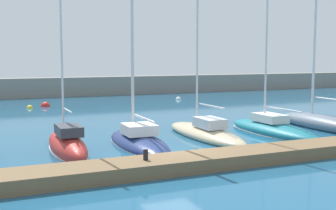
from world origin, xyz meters
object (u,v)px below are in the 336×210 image
object	(u,v)px
sailboat_teal_sixth	(272,129)
sailboat_slate_seventh	(321,121)
sailboat_red_third	(67,144)
sailboat_sand_fifth	(205,131)
mooring_buoy_yellow	(30,108)
mooring_buoy_red	(45,106)
sailboat_navy_fourth	(139,141)
mooring_buoy_white	(178,99)
dock_bollard	(146,155)

from	to	relation	value
sailboat_teal_sixth	sailboat_slate_seventh	distance (m)	4.19
sailboat_red_third	sailboat_teal_sixth	bearing A→B (deg)	-87.98
sailboat_sand_fifth	sailboat_teal_sixth	bearing A→B (deg)	-96.09
mooring_buoy_yellow	sailboat_sand_fifth	bearing A→B (deg)	-68.94
sailboat_red_third	sailboat_sand_fifth	world-z (taller)	sailboat_sand_fifth
sailboat_teal_sixth	mooring_buoy_red	size ratio (longest dim) A/B	15.05
sailboat_slate_seventh	mooring_buoy_yellow	distance (m)	25.85
sailboat_navy_fourth	sailboat_teal_sixth	distance (m)	8.88
sailboat_sand_fifth	sailboat_teal_sixth	distance (m)	4.49
sailboat_navy_fourth	mooring_buoy_white	distance (m)	25.86
sailboat_teal_sixth	sailboat_slate_seventh	xyz separation A→B (m)	(4.18, 0.23, 0.19)
mooring_buoy_red	mooring_buoy_yellow	size ratio (longest dim) A/B	1.54
sailboat_red_third	mooring_buoy_yellow	xyz separation A→B (m)	(0.63, 20.61, -0.39)
sailboat_red_third	mooring_buoy_red	xyz separation A→B (m)	(2.19, 21.49, -0.39)
sailboat_navy_fourth	mooring_buoy_white	xyz separation A→B (m)	(13.02, 22.35, -0.24)
sailboat_teal_sixth	mooring_buoy_red	world-z (taller)	sailboat_teal_sixth
sailboat_teal_sixth	dock_bollard	size ratio (longest dim) A/B	30.10
sailboat_sand_fifth	mooring_buoy_red	xyz separation A→B (m)	(-6.07, 20.70, -0.36)
sailboat_teal_sixth	dock_bollard	xyz separation A→B (m)	(-10.66, -5.77, 0.50)
sailboat_teal_sixth	mooring_buoy_red	xyz separation A→B (m)	(-10.53, 21.19, -0.30)
mooring_buoy_white	sailboat_red_third	bearing A→B (deg)	-126.82
mooring_buoy_red	mooring_buoy_white	distance (m)	14.71
sailboat_red_third	sailboat_sand_fifth	size ratio (longest dim) A/B	0.72
sailboat_red_third	sailboat_navy_fourth	xyz separation A→B (m)	(3.85, 0.18, -0.15)
sailboat_slate_seventh	dock_bollard	world-z (taller)	sailboat_slate_seventh
sailboat_red_third	sailboat_sand_fifth	xyz separation A→B (m)	(8.26, 0.79, -0.03)
sailboat_sand_fifth	sailboat_navy_fourth	bearing A→B (deg)	98.09
sailboat_red_third	dock_bollard	bearing A→B (deg)	-158.62
mooring_buoy_red	dock_bollard	bearing A→B (deg)	-90.26
sailboat_navy_fourth	mooring_buoy_red	size ratio (longest dim) A/B	15.34
sailboat_sand_fifth	mooring_buoy_yellow	world-z (taller)	sailboat_sand_fifth
sailboat_slate_seventh	dock_bollard	size ratio (longest dim) A/B	31.16
mooring_buoy_red	dock_bollard	distance (m)	26.97
sailboat_sand_fifth	mooring_buoy_red	bearing A→B (deg)	16.61
sailboat_sand_fifth	sailboat_teal_sixth	xyz separation A→B (m)	(4.46, -0.50, -0.07)
sailboat_navy_fourth	sailboat_slate_seventh	bearing A→B (deg)	-86.09
sailboat_teal_sixth	sailboat_sand_fifth	bearing A→B (deg)	82.85
sailboat_sand_fifth	mooring_buoy_red	distance (m)	21.57
sailboat_red_third	mooring_buoy_white	bearing A→B (deg)	-36.12
sailboat_navy_fourth	mooring_buoy_yellow	bearing A→B (deg)	11.35
dock_bollard	sailboat_sand_fifth	bearing A→B (deg)	45.31
sailboat_slate_seventh	mooring_buoy_red	distance (m)	25.61
mooring_buoy_white	mooring_buoy_yellow	distance (m)	16.35
sailboat_sand_fifth	sailboat_teal_sixth	size ratio (longest dim) A/B	1.24
mooring_buoy_red	sailboat_red_third	bearing A→B (deg)	-95.82
dock_bollard	sailboat_navy_fourth	bearing A→B (deg)	72.52
sailboat_red_third	sailboat_slate_seventh	distance (m)	16.91
sailboat_red_third	mooring_buoy_red	world-z (taller)	sailboat_red_third
sailboat_sand_fifth	mooring_buoy_yellow	bearing A→B (deg)	21.31
mooring_buoy_white	sailboat_sand_fifth	bearing A→B (deg)	-111.59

